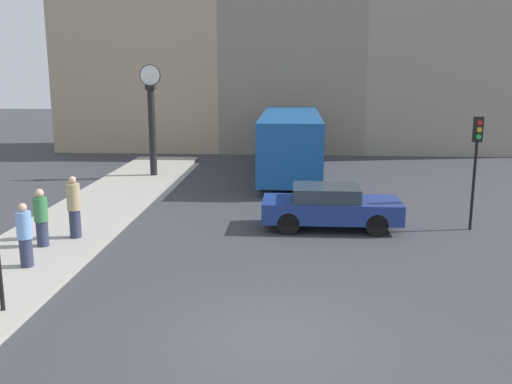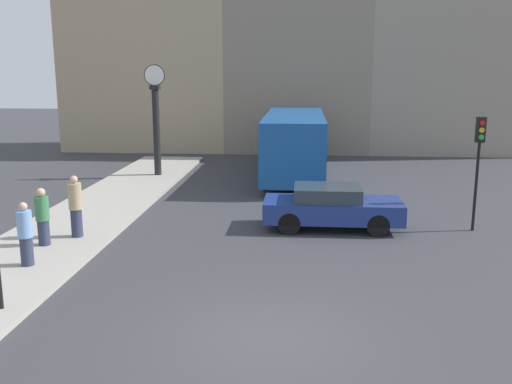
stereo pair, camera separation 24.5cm
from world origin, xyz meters
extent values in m
plane|color=#38383D|center=(0.00, 0.00, 0.00)|extent=(120.00, 120.00, 0.00)
cube|color=#A39E93|center=(-6.51, 9.51, 0.07)|extent=(3.28, 23.03, 0.13)
cube|color=tan|center=(-8.91, 25.53, 6.96)|extent=(9.85, 5.00, 13.92)
cube|color=gray|center=(0.22, 25.53, 7.71)|extent=(8.40, 5.00, 15.42)
cube|color=gray|center=(9.13, 25.53, 6.91)|extent=(9.41, 5.00, 13.82)
cube|color=navy|center=(1.58, 7.60, 0.60)|extent=(4.26, 1.75, 0.63)
cube|color=#2D3842|center=(1.41, 7.60, 1.13)|extent=(2.04, 1.57, 0.44)
cylinder|color=black|center=(2.89, 8.36, 0.34)|extent=(0.68, 0.22, 0.68)
cylinder|color=black|center=(2.89, 6.84, 0.34)|extent=(0.68, 0.22, 0.68)
cylinder|color=black|center=(0.26, 8.36, 0.34)|extent=(0.68, 0.22, 0.68)
cylinder|color=black|center=(0.26, 6.84, 0.34)|extent=(0.68, 0.22, 0.68)
cube|color=#195199|center=(0.23, 16.35, 1.63)|extent=(2.58, 9.67, 2.54)
cube|color=#1E232D|center=(0.23, 16.35, 1.80)|extent=(2.61, 9.48, 0.75)
cylinder|color=black|center=(1.38, 19.35, 0.45)|extent=(0.28, 0.90, 0.90)
cylinder|color=black|center=(-0.92, 19.35, 0.45)|extent=(0.28, 0.90, 0.90)
cylinder|color=black|center=(1.38, 13.36, 0.45)|extent=(0.28, 0.90, 0.90)
cylinder|color=black|center=(-0.92, 13.36, 0.45)|extent=(0.28, 0.90, 0.90)
cylinder|color=black|center=(5.90, 7.74, 1.37)|extent=(0.09, 0.09, 2.74)
cube|color=black|center=(5.90, 7.74, 3.12)|extent=(0.26, 0.20, 0.76)
cylinder|color=red|center=(5.90, 7.62, 3.33)|extent=(0.15, 0.04, 0.15)
cylinder|color=orange|center=(5.90, 7.62, 3.12)|extent=(0.15, 0.04, 0.15)
cylinder|color=green|center=(5.90, 7.62, 2.91)|extent=(0.15, 0.04, 0.15)
cylinder|color=black|center=(-6.00, 15.59, 2.06)|extent=(0.32, 0.32, 3.86)
cube|color=black|center=(-6.00, 15.59, 4.09)|extent=(0.41, 0.41, 0.19)
cylinder|color=black|center=(-6.00, 15.59, 4.62)|extent=(0.94, 0.04, 0.94)
cylinder|color=white|center=(-6.00, 15.59, 4.62)|extent=(0.87, 0.06, 0.87)
cylinder|color=#2D334C|center=(-5.86, 5.67, 0.54)|extent=(0.32, 0.32, 0.82)
cylinder|color=tan|center=(-5.86, 5.67, 1.33)|extent=(0.38, 0.38, 0.76)
sphere|color=tan|center=(-5.86, 5.67, 1.82)|extent=(0.22, 0.22, 0.22)
cylinder|color=#2D334C|center=(-6.45, 4.81, 0.48)|extent=(0.32, 0.32, 0.70)
cylinder|color=#387A47|center=(-6.45, 4.81, 1.16)|extent=(0.37, 0.37, 0.66)
sphere|color=tan|center=(-6.45, 4.81, 1.61)|extent=(0.25, 0.25, 0.25)
cylinder|color=#2D334C|center=(-6.13, 3.17, 0.49)|extent=(0.31, 0.31, 0.72)
cylinder|color=#729ED8|center=(-6.13, 3.17, 1.19)|extent=(0.37, 0.37, 0.67)
sphere|color=tan|center=(-6.13, 3.17, 1.63)|extent=(0.21, 0.21, 0.21)
camera|label=1|loc=(0.38, -9.76, 4.90)|focal=40.00mm
camera|label=2|loc=(0.63, -9.75, 4.90)|focal=40.00mm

